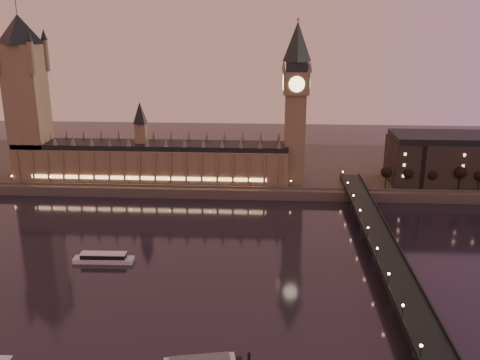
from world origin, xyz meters
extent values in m
plane|color=black|center=(0.00, 0.00, 0.00)|extent=(700.00, 700.00, 0.00)
cube|color=#423D35|center=(30.00, 165.00, 3.00)|extent=(560.00, 130.00, 6.00)
cube|color=brown|center=(-40.00, 121.00, 17.00)|extent=(180.00, 26.00, 22.00)
cube|color=black|center=(-40.00, 121.00, 29.60)|extent=(180.00, 22.00, 3.20)
cube|color=#FFCC7F|center=(-40.00, 107.50, 11.00)|extent=(153.00, 0.25, 2.20)
cube|color=brown|center=(-120.00, 121.00, 50.00)|extent=(22.00, 22.00, 88.00)
cone|color=black|center=(-120.00, 121.00, 103.00)|extent=(31.68, 31.68, 18.00)
cylinder|color=black|center=(-120.00, 121.00, 118.00)|extent=(0.44, 0.44, 12.00)
cube|color=brown|center=(54.00, 121.00, 35.00)|extent=(13.00, 13.00, 58.00)
cube|color=brown|center=(54.00, 121.00, 71.00)|extent=(16.00, 16.00, 14.00)
cylinder|color=#FFEAA5|center=(54.00, 112.82, 71.00)|extent=(9.60, 0.35, 9.60)
cylinder|color=#FFEAA5|center=(45.82, 121.00, 71.00)|extent=(0.35, 9.60, 9.60)
cube|color=black|center=(54.00, 121.00, 81.00)|extent=(13.00, 13.00, 6.00)
cone|color=black|center=(54.00, 121.00, 96.00)|extent=(17.68, 17.68, 24.00)
sphere|color=gold|center=(54.00, 121.00, 109.00)|extent=(2.00, 2.00, 2.00)
cube|color=black|center=(92.00, 0.00, 8.00)|extent=(13.00, 260.00, 2.00)
cube|color=black|center=(85.70, 0.00, 9.50)|extent=(0.60, 260.00, 1.00)
cube|color=black|center=(98.30, 0.00, 9.50)|extent=(0.60, 260.00, 1.00)
cube|color=black|center=(172.00, 127.00, 20.00)|extent=(110.00, 36.00, 28.00)
cube|color=black|center=(172.00, 127.00, 36.00)|extent=(108.00, 34.00, 4.00)
cylinder|color=black|center=(111.80, 109.00, 11.14)|extent=(0.70, 0.70, 10.28)
sphere|color=black|center=(111.80, 109.00, 16.50)|extent=(6.85, 6.85, 6.85)
cylinder|color=black|center=(126.38, 109.00, 11.14)|extent=(0.70, 0.70, 10.28)
sphere|color=black|center=(126.38, 109.00, 16.50)|extent=(6.85, 6.85, 6.85)
cylinder|color=black|center=(140.97, 109.00, 11.14)|extent=(0.70, 0.70, 10.28)
sphere|color=black|center=(140.97, 109.00, 16.50)|extent=(6.85, 6.85, 6.85)
cylinder|color=black|center=(155.55, 109.00, 11.14)|extent=(0.70, 0.70, 10.28)
sphere|color=black|center=(155.55, 109.00, 16.50)|extent=(6.85, 6.85, 6.85)
cube|color=silver|center=(-38.89, 7.85, 1.04)|extent=(28.39, 6.78, 2.07)
cube|color=black|center=(-38.89, 7.85, 3.11)|extent=(21.02, 5.51, 2.07)
cube|color=silver|center=(-38.89, 7.85, 4.33)|extent=(21.59, 5.76, 0.38)
cube|color=#595B5E|center=(17.11, -71.73, 5.35)|extent=(20.29, 9.85, 0.62)
camera|label=1|loc=(38.52, -217.08, 110.93)|focal=40.00mm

